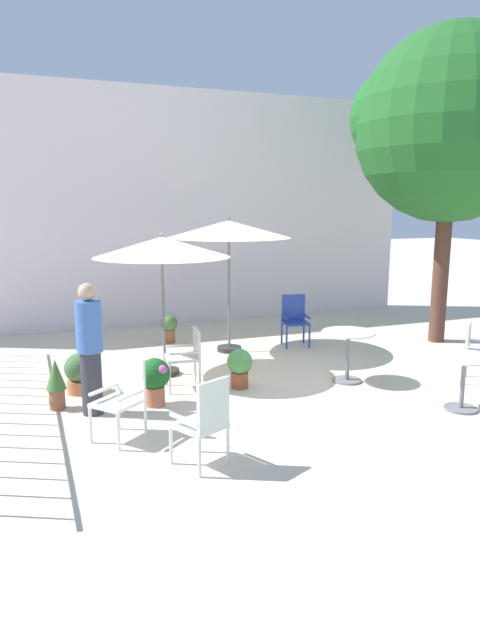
# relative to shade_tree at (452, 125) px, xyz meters

# --- Properties ---
(ground_plane) EXTENTS (60.00, 60.00, 0.00)m
(ground_plane) POSITION_rel_shade_tree_xyz_m (-4.39, -0.95, -4.02)
(ground_plane) COLOR beige
(villa_facade) EXTENTS (11.40, 0.30, 5.03)m
(villa_facade) POSITION_rel_shade_tree_xyz_m (-4.39, 3.61, -1.51)
(villa_facade) COLOR white
(villa_facade) RESTS_ON ground
(shade_tree) EXTENTS (3.64, 3.47, 5.74)m
(shade_tree) POSITION_rel_shade_tree_xyz_m (0.00, 0.00, 0.00)
(shade_tree) COLOR #543228
(shade_tree) RESTS_ON ground
(patio_umbrella_0) EXTENTS (2.19, 2.19, 2.40)m
(patio_umbrella_0) POSITION_rel_shade_tree_xyz_m (-4.08, 0.70, -1.85)
(patio_umbrella_0) COLOR #2D2D2D
(patio_umbrella_0) RESTS_ON ground
(patio_umbrella_1) EXTENTS (2.07, 2.07, 2.19)m
(patio_umbrella_1) POSITION_rel_shade_tree_xyz_m (-5.51, -0.29, -2.06)
(patio_umbrella_1) COLOR #2D2D2D
(patio_umbrella_1) RESTS_ON ground
(cafe_table_0) EXTENTS (0.77, 0.77, 0.72)m
(cafe_table_0) POSITION_rel_shade_tree_xyz_m (-2.31, -3.20, -3.52)
(cafe_table_0) COLOR white
(cafe_table_0) RESTS_ON ground
(cafe_table_1) EXTENTS (0.79, 0.79, 0.77)m
(cafe_table_1) POSITION_rel_shade_tree_xyz_m (-3.05, -1.63, -3.48)
(cafe_table_1) COLOR white
(cafe_table_1) RESTS_ON ground
(patio_chair_0) EXTENTS (0.59, 0.60, 0.94)m
(patio_chair_0) POSITION_rel_shade_tree_xyz_m (-5.88, -3.56, -3.50)
(patio_chair_0) COLOR silver
(patio_chair_0) RESTS_ON ground
(patio_chair_1) EXTENTS (0.64, 0.64, 0.89)m
(patio_chair_1) POSITION_rel_shade_tree_xyz_m (-1.29, -2.33, -3.49)
(patio_chair_1) COLOR white
(patio_chair_1) RESTS_ON ground
(patio_chair_2) EXTENTS (0.66, 0.65, 0.91)m
(patio_chair_2) POSITION_rel_shade_tree_xyz_m (-6.52, -2.51, -3.51)
(patio_chair_2) COLOR white
(patio_chair_2) RESTS_ON ground
(patio_chair_3) EXTENTS (0.51, 0.50, 0.86)m
(patio_chair_3) POSITION_rel_shade_tree_xyz_m (-5.36, -1.10, -3.51)
(patio_chair_3) COLOR silver
(patio_chair_3) RESTS_ON ground
(patio_chair_4) EXTENTS (0.55, 0.53, 0.95)m
(patio_chair_4) POSITION_rel_shade_tree_xyz_m (-2.78, 0.68, -3.49)
(patio_chair_4) COLOR #2840A2
(patio_chair_4) RESTS_ON ground
(potted_plant_0) EXTENTS (0.26, 0.26, 0.67)m
(potted_plant_0) POSITION_rel_shade_tree_xyz_m (-7.18, -1.30, -3.65)
(potted_plant_0) COLOR #92563B
(potted_plant_0) RESTS_ON ground
(potted_plant_1) EXTENTS (0.41, 0.42, 0.64)m
(potted_plant_1) POSITION_rel_shade_tree_xyz_m (-5.96, -1.62, -3.65)
(potted_plant_1) COLOR #C06847
(potted_plant_1) RESTS_ON ground
(potted_plant_2) EXTENTS (0.37, 0.37, 0.58)m
(potted_plant_2) POSITION_rel_shade_tree_xyz_m (-4.66, -1.34, -3.69)
(potted_plant_2) COLOR #A14C2E
(potted_plant_2) RESTS_ON ground
(potted_plant_3) EXTENTS (0.32, 0.32, 0.54)m
(potted_plant_3) POSITION_rel_shade_tree_xyz_m (-4.95, 1.71, -3.71)
(potted_plant_3) COLOR brown
(potted_plant_3) RESTS_ON ground
(potted_plant_4) EXTENTS (0.41, 0.41, 0.57)m
(potted_plant_4) POSITION_rel_shade_tree_xyz_m (-6.84, -0.74, -3.73)
(potted_plant_4) COLOR #C16940
(potted_plant_4) RESTS_ON ground
(standing_person) EXTENTS (0.44, 0.44, 1.67)m
(standing_person) POSITION_rel_shade_tree_xyz_m (-6.77, -1.63, -3.16)
(standing_person) COLOR #33333D
(standing_person) RESTS_ON ground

